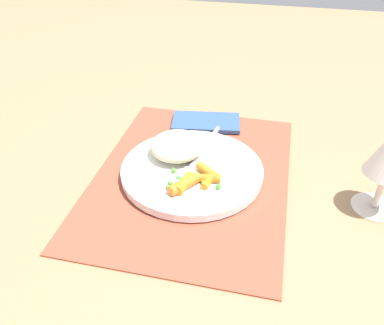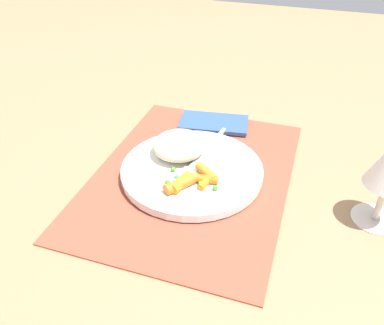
{
  "view_description": "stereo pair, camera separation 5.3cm",
  "coord_description": "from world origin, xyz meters",
  "views": [
    {
      "loc": [
        0.55,
        0.13,
        0.44
      ],
      "look_at": [
        0.0,
        0.0,
        0.03
      ],
      "focal_mm": 37.74,
      "sensor_mm": 36.0,
      "label": 1
    },
    {
      "loc": [
        0.54,
        0.18,
        0.44
      ],
      "look_at": [
        0.0,
        0.0,
        0.03
      ],
      "focal_mm": 37.74,
      "sensor_mm": 36.0,
      "label": 2
    }
  ],
  "objects": [
    {
      "name": "napkin",
      "position": [
        -0.18,
        -0.01,
        0.01
      ],
      "size": [
        0.1,
        0.15,
        0.01
      ],
      "primitive_type": "cube",
      "rotation": [
        0.0,
        0.0,
        0.15
      ],
      "color": "#33518C",
      "rests_on": "placemat"
    },
    {
      "name": "ground_plane",
      "position": [
        0.0,
        0.0,
        0.0
      ],
      "size": [
        2.4,
        2.4,
        0.0
      ],
      "primitive_type": "plane",
      "color": "#997551"
    },
    {
      "name": "carrot_portion",
      "position": [
        0.04,
        0.01,
        0.03
      ],
      "size": [
        0.09,
        0.08,
        0.02
      ],
      "color": "orange",
      "rests_on": "plate"
    },
    {
      "name": "plate",
      "position": [
        0.0,
        0.0,
        0.01
      ],
      "size": [
        0.25,
        0.25,
        0.01
      ],
      "primitive_type": "cylinder",
      "color": "white",
      "rests_on": "placemat"
    },
    {
      "name": "fork",
      "position": [
        -0.02,
        0.0,
        0.02
      ],
      "size": [
        0.19,
        0.04,
        0.01
      ],
      "color": "silver",
      "rests_on": "plate"
    },
    {
      "name": "pea_scatter",
      "position": [
        0.04,
        0.0,
        0.02
      ],
      "size": [
        0.06,
        0.09,
        0.01
      ],
      "color": "#53A131",
      "rests_on": "plate"
    },
    {
      "name": "placemat",
      "position": [
        0.0,
        0.0,
        0.0
      ],
      "size": [
        0.46,
        0.33,
        0.01
      ],
      "primitive_type": "cube",
      "color": "#9E4733",
      "rests_on": "ground_plane"
    },
    {
      "name": "rice_mound",
      "position": [
        -0.03,
        -0.04,
        0.04
      ],
      "size": [
        0.1,
        0.1,
        0.04
      ],
      "primitive_type": "ellipsoid",
      "color": "beige",
      "rests_on": "plate"
    }
  ]
}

